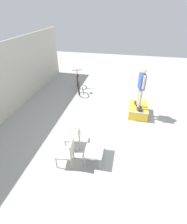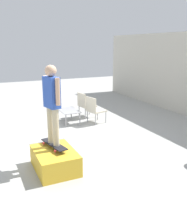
{
  "view_description": "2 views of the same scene",
  "coord_description": "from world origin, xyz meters",
  "px_view_note": "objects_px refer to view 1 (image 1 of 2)",
  "views": [
    {
      "loc": [
        -5.44,
        -0.02,
        4.28
      ],
      "look_at": [
        0.21,
        1.19,
        0.65
      ],
      "focal_mm": 28.0,
      "sensor_mm": 36.0,
      "label": 1
    },
    {
      "loc": [
        6.13,
        -1.85,
        2.56
      ],
      "look_at": [
        0.29,
        0.87,
        0.81
      ],
      "focal_mm": 40.0,
      "sensor_mm": 36.0,
      "label": 2
    }
  ],
  "objects_px": {
    "person_skater": "(142,85)",
    "bicycle": "(78,84)",
    "skateboard_on_ramp": "(138,106)",
    "patio_chair_right": "(75,135)",
    "patio_chair_left": "(67,151)",
    "coffee_table": "(95,149)",
    "skate_ramp_box": "(138,110)"
  },
  "relations": [
    {
      "from": "person_skater",
      "to": "bicycle",
      "type": "height_order",
      "value": "person_skater"
    },
    {
      "from": "skateboard_on_ramp",
      "to": "patio_chair_right",
      "type": "height_order",
      "value": "patio_chair_right"
    },
    {
      "from": "bicycle",
      "to": "patio_chair_left",
      "type": "bearing_deg",
      "value": 172.95
    },
    {
      "from": "skateboard_on_ramp",
      "to": "coffee_table",
      "type": "bearing_deg",
      "value": 142.52
    },
    {
      "from": "person_skater",
      "to": "coffee_table",
      "type": "height_order",
      "value": "person_skater"
    },
    {
      "from": "person_skater",
      "to": "coffee_table",
      "type": "distance_m",
      "value": 3.31
    },
    {
      "from": "person_skater",
      "to": "patio_chair_left",
      "type": "relative_size",
      "value": 1.84
    },
    {
      "from": "skate_ramp_box",
      "to": "patio_chair_left",
      "type": "height_order",
      "value": "patio_chair_left"
    },
    {
      "from": "coffee_table",
      "to": "patio_chair_right",
      "type": "xyz_separation_m",
      "value": [
        0.41,
        0.76,
        0.11
      ]
    },
    {
      "from": "skate_ramp_box",
      "to": "person_skater",
      "type": "xyz_separation_m",
      "value": [
        -0.13,
        0.03,
        1.27
      ]
    },
    {
      "from": "person_skater",
      "to": "patio_chair_right",
      "type": "height_order",
      "value": "person_skater"
    },
    {
      "from": "patio_chair_right",
      "to": "bicycle",
      "type": "xyz_separation_m",
      "value": [
        4.42,
        1.2,
        -0.1
      ]
    },
    {
      "from": "person_skater",
      "to": "bicycle",
      "type": "relative_size",
      "value": 0.93
    },
    {
      "from": "person_skater",
      "to": "bicycle",
      "type": "bearing_deg",
      "value": 45.1
    },
    {
      "from": "patio_chair_left",
      "to": "bicycle",
      "type": "distance_m",
      "value": 5.34
    },
    {
      "from": "patio_chair_right",
      "to": "bicycle",
      "type": "distance_m",
      "value": 4.58
    },
    {
      "from": "skate_ramp_box",
      "to": "patio_chair_right",
      "type": "height_order",
      "value": "patio_chair_right"
    },
    {
      "from": "skateboard_on_ramp",
      "to": "coffee_table",
      "type": "distance_m",
      "value": 3.13
    },
    {
      "from": "patio_chair_right",
      "to": "bicycle",
      "type": "height_order",
      "value": "bicycle"
    },
    {
      "from": "skateboard_on_ramp",
      "to": "person_skater",
      "type": "relative_size",
      "value": 0.52
    },
    {
      "from": "skateboard_on_ramp",
      "to": "person_skater",
      "type": "height_order",
      "value": "person_skater"
    },
    {
      "from": "person_skater",
      "to": "patio_chair_left",
      "type": "bearing_deg",
      "value": 133.32
    },
    {
      "from": "skate_ramp_box",
      "to": "skateboard_on_ramp",
      "type": "distance_m",
      "value": 0.32
    },
    {
      "from": "person_skater",
      "to": "patio_chair_right",
      "type": "bearing_deg",
      "value": 125.63
    },
    {
      "from": "coffee_table",
      "to": "patio_chair_left",
      "type": "bearing_deg",
      "value": 116.14
    },
    {
      "from": "skateboard_on_ramp",
      "to": "skate_ramp_box",
      "type": "bearing_deg",
      "value": -26.05
    },
    {
      "from": "bicycle",
      "to": "patio_chair_right",
      "type": "bearing_deg",
      "value": 175.14
    },
    {
      "from": "skate_ramp_box",
      "to": "skateboard_on_ramp",
      "type": "bearing_deg",
      "value": 166.34
    },
    {
      "from": "coffee_table",
      "to": "patio_chair_left",
      "type": "distance_m",
      "value": 0.86
    },
    {
      "from": "coffee_table",
      "to": "patio_chair_right",
      "type": "distance_m",
      "value": 0.87
    },
    {
      "from": "skateboard_on_ramp",
      "to": "coffee_table",
      "type": "xyz_separation_m",
      "value": [
        -2.83,
        1.32,
        -0.12
      ]
    },
    {
      "from": "person_skater",
      "to": "patio_chair_right",
      "type": "distance_m",
      "value": 3.35
    }
  ]
}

